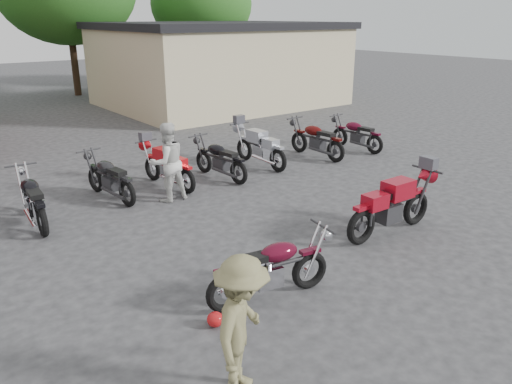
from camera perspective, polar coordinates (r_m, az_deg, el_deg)
ground at (r=8.36m, az=5.13°, el=-9.53°), size 90.00×90.00×0.00m
stucco_building at (r=24.51m, az=-4.21°, el=14.08°), size 10.00×8.00×3.50m
tree_2 at (r=28.76m, az=-20.67°, el=19.05°), size 7.04×7.04×8.80m
tree_3 at (r=32.18m, az=-6.18°, el=18.96°), size 6.08×6.08×7.60m
vintage_motorcycle at (r=7.44m, az=1.83°, el=-8.33°), size 2.05×0.98×1.14m
sportbike at (r=9.97m, az=15.32°, el=-1.19°), size 2.23×0.80×1.28m
helmet at (r=7.09m, az=-4.69°, el=-14.30°), size 0.30×0.30×0.21m
person_light at (r=11.49m, az=-10.11°, el=3.36°), size 0.90×0.70×1.82m
person_tan at (r=5.64m, az=-1.63°, el=-15.15°), size 1.24×1.17×1.68m
row_bike_2 at (r=11.07m, az=-24.21°, el=-0.50°), size 0.81×2.06×1.17m
row_bike_3 at (r=12.00m, az=-16.45°, el=1.83°), size 0.89×2.01×1.13m
row_bike_4 at (r=12.55m, az=-10.09°, el=3.15°), size 0.89×2.05×1.15m
row_bike_5 at (r=13.05m, az=-4.20°, el=3.98°), size 0.84×2.00×1.13m
row_bike_6 at (r=14.12m, az=0.41°, el=5.39°), size 0.71×2.09×1.21m
row_bike_7 at (r=15.15m, az=6.88°, el=6.20°), size 0.77×2.08×1.19m
row_bike_8 at (r=16.21m, az=11.40°, el=6.68°), size 0.72×1.94×1.11m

